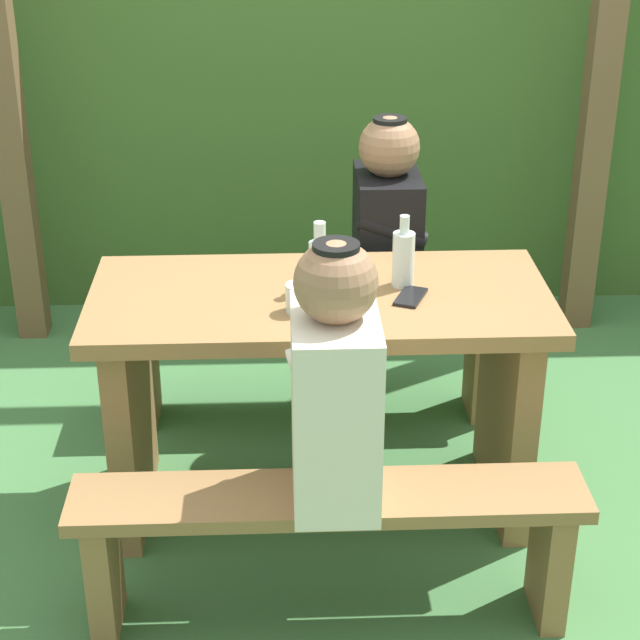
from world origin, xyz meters
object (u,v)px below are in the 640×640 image
at_px(picnic_table, 320,365).
at_px(bench_far, 313,341).
at_px(cell_phone, 411,297).
at_px(person_white_shirt, 335,384).
at_px(bench_near, 329,529).
at_px(person_black_coat, 387,226).
at_px(bottle_left, 403,257).
at_px(bottle_right, 320,263).
at_px(drinking_glass, 299,298).

xyz_separation_m(picnic_table, bench_far, (0.00, 0.57, -0.21)).
distance_m(bench_far, cell_phone, 0.81).
relative_size(picnic_table, person_white_shirt, 1.95).
bearing_deg(cell_phone, bench_near, -94.59).
height_order(person_black_coat, cell_phone, person_black_coat).
bearing_deg(cell_phone, bottle_left, 120.74).
relative_size(bench_near, person_white_shirt, 1.95).
height_order(picnic_table, bench_near, picnic_table).
xyz_separation_m(person_white_shirt, person_black_coat, (0.25, 1.12, 0.00)).
height_order(bench_near, person_white_shirt, person_white_shirt).
bearing_deg(picnic_table, bottle_right, 84.27).
distance_m(drinking_glass, cell_phone, 0.35).
bearing_deg(bench_far, bottle_left, -63.75).
bearing_deg(cell_phone, drinking_glass, -144.54).
bearing_deg(person_black_coat, bottle_right, -115.58).
relative_size(picnic_table, bottle_left, 6.19).
height_order(bench_near, drinking_glass, drinking_glass).
bearing_deg(cell_phone, person_black_coat, 113.84).
height_order(picnic_table, bottle_right, bottle_right).
distance_m(bench_near, bottle_left, 0.86).
relative_size(bench_near, bench_far, 1.00).
xyz_separation_m(drinking_glass, bottle_left, (0.32, 0.17, 0.05)).
relative_size(picnic_table, cell_phone, 10.00).
height_order(bottle_left, bottle_right, bottle_left).
bearing_deg(bottle_left, person_black_coat, 89.52).
relative_size(bench_near, cell_phone, 10.00).
distance_m(bench_far, person_black_coat, 0.52).
relative_size(drinking_glass, bottle_left, 0.37).
relative_size(bench_far, bottle_left, 6.19).
relative_size(person_white_shirt, drinking_glass, 8.50).
relative_size(bench_far, person_white_shirt, 1.95).
bearing_deg(drinking_glass, bench_near, -81.38).
bearing_deg(person_black_coat, bottle_left, -90.48).
distance_m(person_white_shirt, drinking_glass, 0.45).
bearing_deg(cell_phone, person_white_shirt, -93.46).
distance_m(bench_near, person_black_coat, 1.24).
distance_m(bench_far, drinking_glass, 0.85).
relative_size(bench_far, person_black_coat, 1.95).
height_order(bench_near, bottle_right, bottle_right).
distance_m(picnic_table, bench_near, 0.60).
relative_size(bench_near, person_black_coat, 1.95).
height_order(bench_near, cell_phone, cell_phone).
bearing_deg(drinking_glass, picnic_table, 61.94).
distance_m(bench_far, bottle_right, 0.76).
distance_m(bench_near, bench_far, 1.13).
bearing_deg(person_black_coat, bench_near, -102.97).
relative_size(person_black_coat, bottle_left, 3.18).
xyz_separation_m(picnic_table, bench_near, (0.00, -0.57, -0.21)).
bearing_deg(bench_far, bench_near, -90.00).
relative_size(bottle_right, cell_phone, 1.56).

